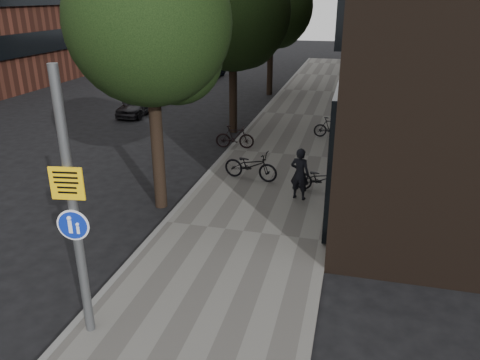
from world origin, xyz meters
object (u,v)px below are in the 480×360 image
(pedestrian, at_px, (300,174))
(parked_bike_facade_near, at_px, (321,179))
(parked_car_near, at_px, (137,105))
(signpost, at_px, (74,210))

(pedestrian, relative_size, parked_bike_facade_near, 0.95)
(pedestrian, bearing_deg, parked_car_near, -29.88)
(signpost, xyz_separation_m, pedestrian, (3.01, 7.01, -1.67))
(parked_bike_facade_near, bearing_deg, parked_car_near, 61.01)
(parked_car_near, bearing_deg, signpost, -68.78)
(pedestrian, xyz_separation_m, parked_bike_facade_near, (0.60, 0.65, -0.36))
(signpost, relative_size, parked_bike_facade_near, 2.88)
(parked_bike_facade_near, xyz_separation_m, parked_car_near, (-10.41, 8.46, -0.03))
(signpost, distance_m, pedestrian, 7.81)
(signpost, xyz_separation_m, parked_bike_facade_near, (3.61, 7.66, -2.04))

